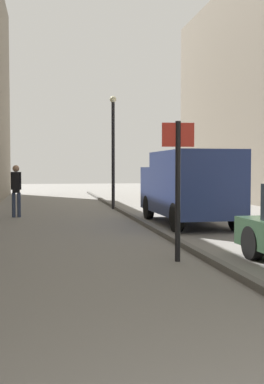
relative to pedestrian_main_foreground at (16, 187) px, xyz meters
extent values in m
plane|color=gray|center=(2.38, -4.17, -1.06)|extent=(80.00, 80.00, 0.00)
cube|color=#615F5B|center=(3.96, -4.17, -1.00)|extent=(0.16, 40.00, 0.12)
cylinder|color=#2D3851|center=(-0.09, 0.01, -0.63)|extent=(0.13, 0.13, 0.86)
cylinder|color=#2D3851|center=(0.09, -0.01, -0.63)|extent=(0.13, 0.13, 0.86)
cube|color=black|center=(0.00, 0.00, 0.17)|extent=(0.26, 0.22, 0.74)
cylinder|color=black|center=(-0.13, 0.01, 0.23)|extent=(0.10, 0.10, 0.62)
cylinder|color=black|center=(0.13, -0.01, 0.23)|extent=(0.10, 0.10, 0.62)
sphere|color=#9E755B|center=(0.00, 0.00, 0.66)|extent=(0.24, 0.24, 0.24)
cube|color=navy|center=(5.35, -3.74, 0.23)|extent=(1.96, 3.57, 1.90)
cube|color=navy|center=(5.32, -1.27, -0.01)|extent=(1.93, 1.40, 1.42)
cube|color=black|center=(5.31, -0.79, 0.30)|extent=(1.61, 0.06, 0.63)
cylinder|color=black|center=(4.46, -1.42, -0.66)|extent=(0.23, 0.80, 0.80)
cylinder|color=black|center=(6.18, -1.40, -0.66)|extent=(0.23, 0.80, 0.80)
cylinder|color=black|center=(4.50, -4.82, -0.66)|extent=(0.23, 0.80, 0.80)
cylinder|color=black|center=(6.22, -4.80, -0.66)|extent=(0.23, 0.80, 0.80)
cylinder|color=black|center=(4.85, -8.90, -0.74)|extent=(0.22, 0.64, 0.64)
cylinder|color=black|center=(3.40, -8.80, 0.24)|extent=(0.10, 0.10, 2.60)
cube|color=red|center=(3.40, -8.80, 1.29)|extent=(0.60, 0.09, 0.44)
cylinder|color=black|center=(3.86, 2.80, 1.19)|extent=(0.14, 0.14, 4.50)
sphere|color=beige|center=(3.86, 2.80, 3.56)|extent=(0.28, 0.28, 0.28)
camera|label=1|loc=(0.96, -17.41, 0.68)|focal=45.11mm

